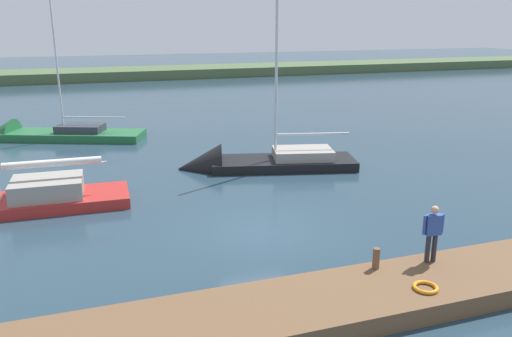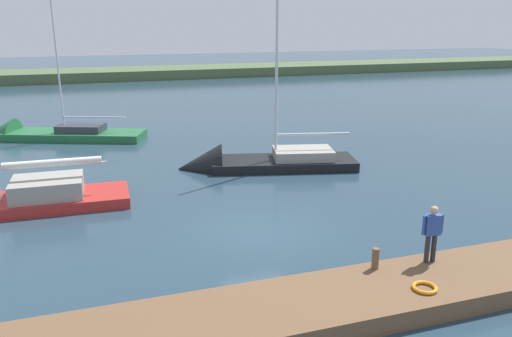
{
  "view_description": "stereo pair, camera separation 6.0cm",
  "coord_description": "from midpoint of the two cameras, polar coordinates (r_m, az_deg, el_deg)",
  "views": [
    {
      "loc": [
        5.49,
        15.85,
        7.21
      ],
      "look_at": [
        -1.15,
        -3.91,
        1.15
      ],
      "focal_mm": 35.85,
      "sensor_mm": 36.0,
      "label": 1
    },
    {
      "loc": [
        5.44,
        15.86,
        7.21
      ],
      "look_at": [
        -1.15,
        -3.91,
        1.15
      ],
      "focal_mm": 35.85,
      "sensor_mm": 36.0,
      "label": 2
    }
  ],
  "objects": [
    {
      "name": "ground_plane",
      "position": [
        18.26,
        0.4,
        -7.06
      ],
      "size": [
        200.0,
        200.0,
        0.0
      ],
      "primitive_type": "plane",
      "color": "#263D4C"
    },
    {
      "name": "mooring_post_near",
      "position": [
        14.81,
        13.14,
        -9.74
      ],
      "size": [
        0.2,
        0.2,
        0.61
      ],
      "primitive_type": "cylinder",
      "color": "brown",
      "rests_on": "dock_pier"
    },
    {
      "name": "sailboat_outer_mooring",
      "position": [
        25.81,
        -0.84,
        0.32
      ],
      "size": [
        9.26,
        4.51,
        10.05
      ],
      "rotation": [
        0.0,
        0.0,
        -0.24
      ],
      "color": "black",
      "rests_on": "ground_plane"
    },
    {
      "name": "life_ring_buoy",
      "position": [
        14.22,
        18.27,
        -12.48
      ],
      "size": [
        0.66,
        0.66,
        0.1
      ],
      "primitive_type": "torus",
      "color": "orange",
      "rests_on": "dock_pier"
    },
    {
      "name": "sailboat_mid_channel",
      "position": [
        35.02,
        -22.51,
        3.24
      ],
      "size": [
        10.54,
        6.09,
        10.65
      ],
      "rotation": [
        0.0,
        0.0,
        -0.38
      ],
      "color": "#236638",
      "rests_on": "ground_plane"
    },
    {
      "name": "person_on_dock",
      "position": [
        15.36,
        19.02,
        -6.49
      ],
      "size": [
        0.65,
        0.26,
        1.7
      ],
      "rotation": [
        0.0,
        0.0,
        4.61
      ],
      "color": "#28282D",
      "rests_on": "dock_pier"
    },
    {
      "name": "dock_pier",
      "position": [
        13.58,
        8.29,
        -14.74
      ],
      "size": [
        18.1,
        2.59,
        0.53
      ],
      "primitive_type": "cube",
      "color": "brown",
      "rests_on": "ground_plane"
    },
    {
      "name": "far_shoreline",
      "position": [
        69.05,
        -14.16,
        9.74
      ],
      "size": [
        180.0,
        8.0,
        2.4
      ],
      "primitive_type": "cube",
      "color": "#4C603D",
      "rests_on": "ground_plane"
    }
  ]
}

